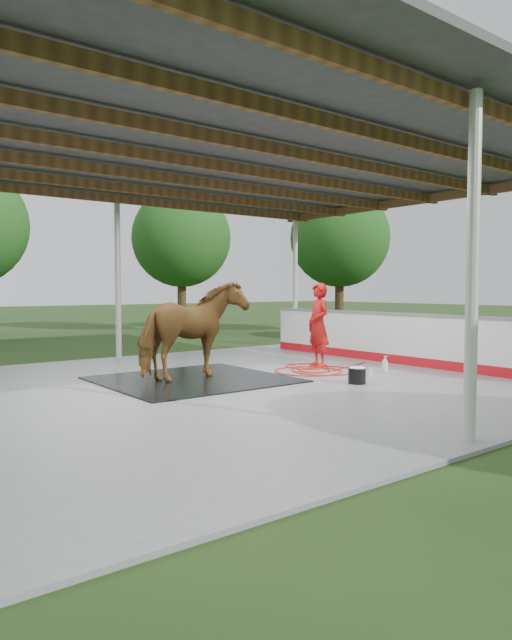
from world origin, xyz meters
TOP-DOWN VIEW (x-y plane):
  - ground at (0.00, 0.00)m, footprint 100.00×100.00m
  - concrete_slab at (0.00, 0.00)m, footprint 12.00×10.00m
  - pavilion_structure at (0.00, -0.00)m, footprint 12.60×10.60m
  - dasher_board at (4.60, 0.00)m, footprint 0.16×8.00m
  - tree_belt at (0.30, 0.90)m, footprint 28.00×28.00m
  - rubber_mat at (-0.28, 0.77)m, footprint 3.25×3.04m
  - horse at (-0.28, 0.77)m, footprint 2.32×1.42m
  - handler at (2.83, 0.69)m, footprint 0.59×0.75m
  - wash_bucket at (1.83, -1.35)m, footprint 0.31×0.31m
  - soap_bottle_a at (3.31, -0.75)m, footprint 0.18×0.18m
  - soap_bottle_b at (2.70, -0.92)m, footprint 0.11×0.10m
  - hose_coil at (2.36, 0.31)m, footprint 2.64×1.81m

SIDE VIEW (x-z plane):
  - ground at x=0.00m, z-range 0.00..0.00m
  - concrete_slab at x=0.00m, z-range 0.00..0.05m
  - hose_coil at x=2.36m, z-range 0.05..0.07m
  - rubber_mat at x=-0.28m, z-range 0.05..0.07m
  - soap_bottle_b at x=2.70m, z-range 0.05..0.21m
  - wash_bucket at x=1.83m, z-range 0.05..0.35m
  - soap_bottle_a at x=3.31m, z-range 0.05..0.38m
  - dasher_board at x=4.60m, z-range 0.02..1.17m
  - handler at x=2.83m, z-range 0.05..1.86m
  - horse at x=-0.28m, z-range 0.07..1.90m
  - tree_belt at x=0.30m, z-range 0.89..6.69m
  - pavilion_structure at x=0.00m, z-range 1.94..5.99m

